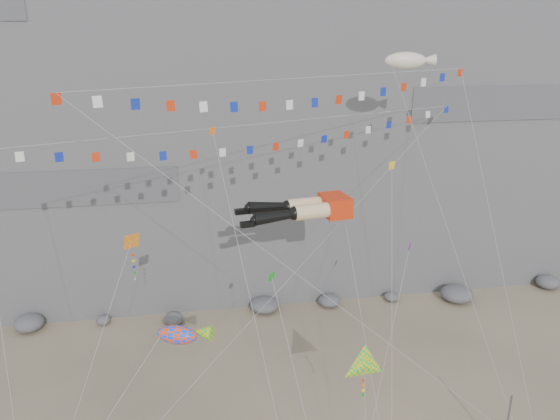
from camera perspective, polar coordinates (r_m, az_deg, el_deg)
name	(u,v)px	position (r m, az deg, el deg)	size (l,w,h in m)	color
cliff	(242,20)	(58.58, -4.01, 19.23)	(80.00, 28.00, 50.00)	slate
talus_boulders	(264,305)	(49.76, -1.64, -9.91)	(60.00, 3.00, 1.20)	#59595D
legs_kite	(306,209)	(35.97, 2.71, 0.14)	(7.79, 16.47, 19.91)	red
flag_banner_upper	(263,124)	(36.71, -1.83, 8.97)	(31.70, 20.69, 26.96)	red
flag_banner_lower	(303,79)	(32.27, 2.44, 13.56)	(25.54, 13.77, 26.49)	red
harlequin_kite	(131,242)	(32.70, -15.28, -3.25)	(6.09, 8.33, 15.36)	red
fish_windsock	(177,335)	(30.27, -10.74, -12.73)	(9.89, 5.50, 12.64)	#FB430C
delta_kite	(365,366)	(31.28, 8.84, -15.83)	(2.82, 6.25, 9.20)	yellow
blimp_windsock	(406,61)	(39.58, 13.00, 14.89)	(6.54, 12.67, 25.46)	beige
small_kite_a	(215,141)	(34.70, -6.83, 7.16)	(3.76, 15.87, 23.86)	orange
small_kite_b	(408,253)	(35.56, 13.27, -4.37)	(7.27, 11.09, 16.68)	purple
small_kite_c	(273,281)	(29.97, -0.75, -7.48)	(2.66, 8.96, 14.25)	#169521
small_kite_d	(392,170)	(37.70, 11.61, 4.09)	(5.19, 15.59, 21.88)	yellow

